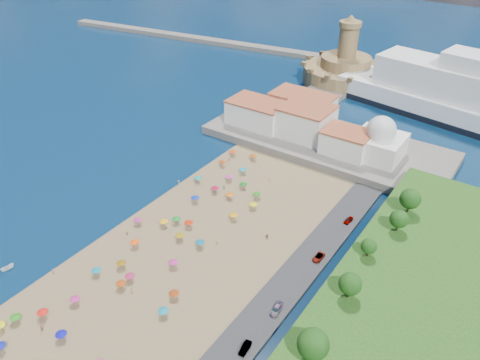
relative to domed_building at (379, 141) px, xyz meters
The scene contains 11 objects.
ground 77.60m from the domed_building, 112.91° to the right, with size 700.00×700.00×0.00m, color #071938.
terrace 21.44m from the domed_building, behind, with size 90.00×36.00×3.00m, color #59544C.
jetty 56.51m from the domed_building, 138.62° to the left, with size 18.00×70.00×2.40m, color #59544C.
breakwater 162.43m from the domed_building, 149.64° to the left, with size 200.00×7.00×2.60m, color #59544C.
waterfront_buildings 33.17m from the domed_building, behind, with size 57.00×29.00×11.00m.
domed_building is the anchor object (origin of this frame).
fortress 79.11m from the domed_building, 122.08° to the left, with size 40.00×40.00×32.40m.
beach_parasols 85.11m from the domed_building, 111.81° to the right, with size 32.22×116.57×2.20m.
beachgoers 79.15m from the domed_building, 113.61° to the right, with size 40.30×100.94×1.89m.
parked_cars 75.47m from the domed_building, 85.42° to the right, with size 2.25×83.10×1.31m.
hillside_trees 80.29m from the domed_building, 76.07° to the right, with size 8.81×102.36×7.89m.
Camera 1 is at (71.09, -72.26, 83.51)m, focal length 35.00 mm.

